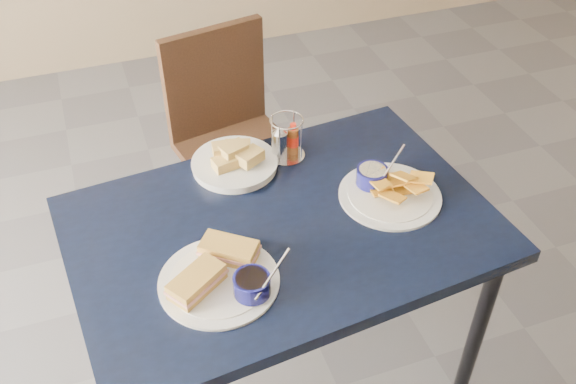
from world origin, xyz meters
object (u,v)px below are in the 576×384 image
object	(u,v)px
plantain_plate	(385,188)
bread_basket	(235,161)
dining_table	(283,243)
sandwich_plate	(222,275)
chair_far	(232,125)
condiment_caddy	(285,141)

from	to	relation	value
plantain_plate	bread_basket	bearing A→B (deg)	145.47
dining_table	sandwich_plate	size ratio (longest dim) A/B	3.79
chair_far	sandwich_plate	world-z (taller)	chair_far
dining_table	chair_far	distance (m)	0.86
plantain_plate	dining_table	bearing A→B (deg)	-175.85
bread_basket	plantain_plate	bearing A→B (deg)	-34.53
dining_table	condiment_caddy	world-z (taller)	condiment_caddy
chair_far	condiment_caddy	xyz separation A→B (m)	(0.02, -0.56, 0.31)
chair_far	plantain_plate	distance (m)	0.89
bread_basket	condiment_caddy	distance (m)	0.16
chair_far	sandwich_plate	size ratio (longest dim) A/B	2.79
chair_far	condiment_caddy	distance (m)	0.64
sandwich_plate	dining_table	bearing A→B (deg)	35.60
sandwich_plate	condiment_caddy	xyz separation A→B (m)	(0.31, 0.42, 0.03)
bread_basket	condiment_caddy	xyz separation A→B (m)	(0.16, 0.00, 0.03)
dining_table	bread_basket	xyz separation A→B (m)	(-0.05, 0.28, 0.10)
dining_table	plantain_plate	world-z (taller)	plantain_plate
sandwich_plate	condiment_caddy	size ratio (longest dim) A/B	2.30
plantain_plate	sandwich_plate	bearing A→B (deg)	-161.97
bread_basket	dining_table	bearing A→B (deg)	-78.94
sandwich_plate	condiment_caddy	bearing A→B (deg)	54.03
dining_table	condiment_caddy	size ratio (longest dim) A/B	8.71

